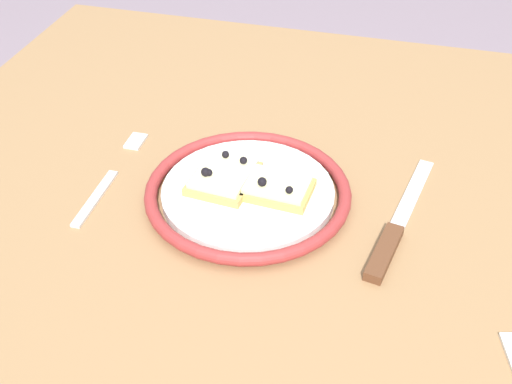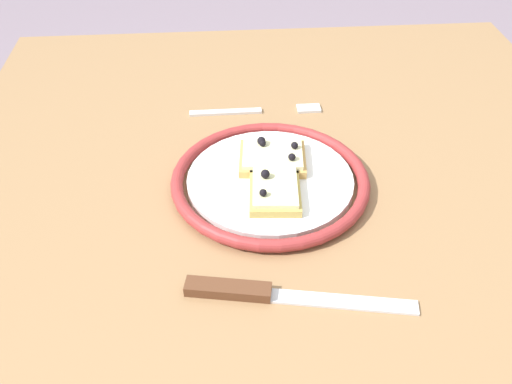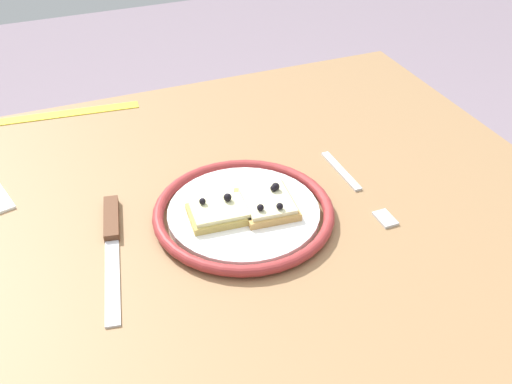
{
  "view_description": "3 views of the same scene",
  "coord_description": "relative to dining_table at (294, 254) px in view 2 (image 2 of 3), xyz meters",
  "views": [
    {
      "loc": [
        0.13,
        -0.63,
        1.23
      ],
      "look_at": [
        -0.03,
        -0.03,
        0.73
      ],
      "focal_mm": 45.93,
      "sensor_mm": 36.0,
      "label": 1
    },
    {
      "loc": [
        0.51,
        -0.09,
        1.18
      ],
      "look_at": [
        -0.02,
        -0.05,
        0.74
      ],
      "focal_mm": 39.56,
      "sensor_mm": 36.0,
      "label": 2
    },
    {
      "loc": [
        0.19,
        0.59,
        1.25
      ],
      "look_at": [
        -0.07,
        -0.06,
        0.74
      ],
      "focal_mm": 42.59,
      "sensor_mm": 36.0,
      "label": 3
    }
  ],
  "objects": [
    {
      "name": "dining_table",
      "position": [
        0.0,
        0.0,
        0.0
      ],
      "size": [
        1.06,
        0.92,
        0.72
      ],
      "color": "#936D47",
      "rests_on": "ground_plane"
    },
    {
      "name": "plate",
      "position": [
        -0.04,
        -0.03,
        0.09
      ],
      "size": [
        0.25,
        0.25,
        0.02
      ],
      "color": "white",
      "rests_on": "dining_table"
    },
    {
      "name": "pizza_slice_near",
      "position": [
        -0.01,
        -0.03,
        0.1
      ],
      "size": [
        0.09,
        0.07,
        0.03
      ],
      "color": "tan",
      "rests_on": "plate"
    },
    {
      "name": "pizza_slice_far",
      "position": [
        -0.08,
        -0.02,
        0.1
      ],
      "size": [
        0.08,
        0.09,
        0.03
      ],
      "color": "tan",
      "rests_on": "plate"
    },
    {
      "name": "knife",
      "position": [
        0.13,
        -0.06,
        0.09
      ],
      "size": [
        0.06,
        0.24,
        0.01
      ],
      "color": "silver",
      "rests_on": "dining_table"
    },
    {
      "name": "fork",
      "position": [
        -0.23,
        -0.03,
        0.08
      ],
      "size": [
        0.02,
        0.2,
        0.0
      ],
      "color": "silver",
      "rests_on": "dining_table"
    }
  ]
}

